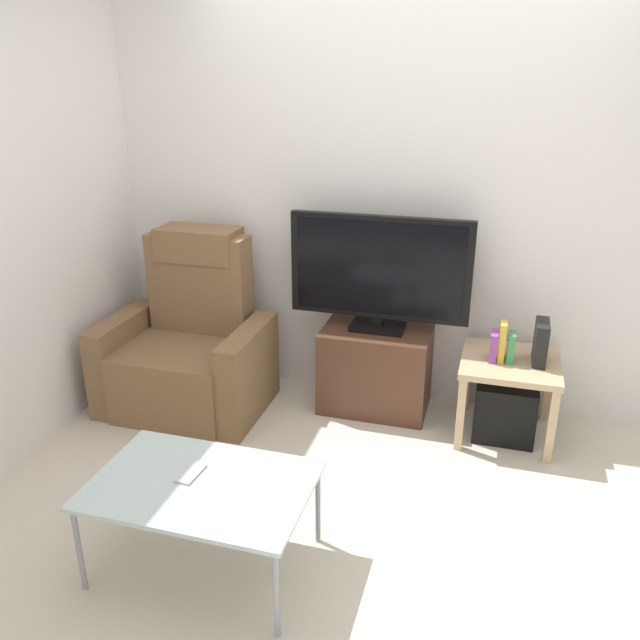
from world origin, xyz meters
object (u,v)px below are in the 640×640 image
object	(u,v)px
television	(379,271)
book_rightmost	(511,347)
tv_stand	(375,369)
game_console	(541,342)
subwoofer_box	(505,407)
book_middle	(502,342)
coffee_table	(201,488)
recliner_armchair	(190,347)
book_leftmost	(494,346)
side_table	(509,372)
cell_phone	(191,473)

from	to	relation	value
television	book_rightmost	distance (m)	0.86
tv_stand	book_rightmost	distance (m)	0.84
television	game_console	bearing A→B (deg)	-6.31
subwoofer_box	book_middle	size ratio (longest dim) A/B	1.51
coffee_table	subwoofer_box	bearing A→B (deg)	50.59
television	subwoofer_box	world-z (taller)	television
recliner_armchair	tv_stand	bearing A→B (deg)	0.59
recliner_armchair	book_leftmost	world-z (taller)	recliner_armchair
television	book_leftmost	size ratio (longest dim) A/B	6.48
book_leftmost	coffee_table	xyz separation A→B (m)	(-1.10, -1.44, -0.17)
side_table	subwoofer_box	bearing A→B (deg)	135.00
book_rightmost	game_console	xyz separation A→B (m)	(0.15, 0.03, 0.04)
television	cell_phone	distance (m)	1.67
cell_phone	book_rightmost	bearing A→B (deg)	52.31
book_middle	game_console	world-z (taller)	game_console
game_console	tv_stand	bearing A→B (deg)	174.85
television	book_rightmost	xyz separation A→B (m)	(0.78, -0.13, -0.33)
book_middle	cell_phone	xyz separation A→B (m)	(-1.21, -1.40, -0.17)
side_table	coffee_table	world-z (taller)	side_table
side_table	cell_phone	xyz separation A→B (m)	(-1.26, -1.42, 0.02)
tv_stand	coffee_table	world-z (taller)	tv_stand
television	book_middle	size ratio (longest dim) A/B	4.76
television	book_leftmost	bearing A→B (deg)	-10.97
coffee_table	television	bearing A→B (deg)	75.32
side_table	coffee_table	xyz separation A→B (m)	(-1.20, -1.46, -0.01)
tv_stand	game_console	distance (m)	0.99
recliner_armchair	game_console	size ratio (longest dim) A/B	4.50
recliner_armchair	coffee_table	bearing A→B (deg)	-72.37
television	tv_stand	bearing A→B (deg)	-90.00
side_table	game_console	distance (m)	0.24
side_table	book_rightmost	distance (m)	0.16
tv_stand	television	distance (m)	0.63
book_leftmost	game_console	world-z (taller)	game_console
subwoofer_box	game_console	bearing A→B (deg)	3.95
subwoofer_box	cell_phone	world-z (taller)	cell_phone
tv_stand	television	world-z (taller)	television
tv_stand	subwoofer_box	xyz separation A→B (m)	(0.79, -0.09, -0.09)
subwoofer_box	book_rightmost	xyz separation A→B (m)	(-0.01, -0.02, 0.39)
book_leftmost	coffee_table	distance (m)	1.82
book_leftmost	book_middle	size ratio (longest dim) A/B	0.73
book_leftmost	book_rightmost	xyz separation A→B (m)	(0.09, 0.00, 0.00)
side_table	book_rightmost	xyz separation A→B (m)	(-0.01, -0.02, 0.16)
recliner_armchair	book_leftmost	distance (m)	1.83
television	book_leftmost	world-z (taller)	television
book_leftmost	book_middle	distance (m)	0.05
recliner_armchair	television	bearing A→B (deg)	1.52
game_console	cell_phone	bearing A→B (deg)	-134.69
recliner_armchair	side_table	size ratio (longest dim) A/B	2.00
television	cell_phone	bearing A→B (deg)	-107.38
recliner_armchair	game_console	world-z (taller)	recliner_armchair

